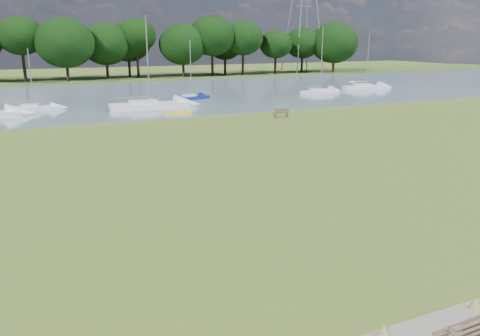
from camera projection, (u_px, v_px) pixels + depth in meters
name	position (u px, v px, depth m)	size (l,w,h in m)	color
ground	(234.00, 189.00, 23.36)	(220.00, 220.00, 0.00)	olive
river	(101.00, 97.00, 60.14)	(220.00, 40.00, 0.10)	slate
far_bank	(76.00, 80.00, 86.42)	(220.00, 20.00, 0.40)	#4C6626
riverbank_bench	(281.00, 113.00, 44.56)	(1.46, 0.72, 0.87)	brown
kayak	(178.00, 112.00, 46.58)	(2.74, 0.64, 0.27)	yellow
tree_line	(47.00, 42.00, 79.29)	(132.34, 9.38, 11.36)	black
sailboat_0	(149.00, 104.00, 50.10)	(8.55, 2.86, 9.57)	silver
sailboat_1	(320.00, 90.00, 63.97)	(5.99, 2.43, 8.85)	silver
sailboat_3	(365.00, 86.00, 69.27)	(7.09, 3.06, 8.09)	silver
sailboat_4	(34.00, 107.00, 48.79)	(5.00, 1.69, 6.31)	silver
sailboat_6	(191.00, 96.00, 57.36)	(4.69, 2.62, 7.08)	navy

